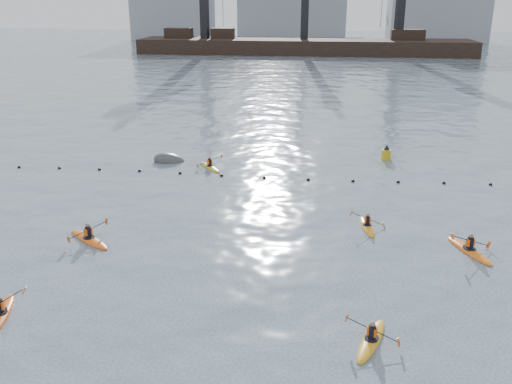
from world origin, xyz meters
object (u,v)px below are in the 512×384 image
Objects in this scene: kayaker_4 at (469,250)px; mooring_buoy at (170,161)px; kayaker_0 at (1,314)px; kayaker_2 at (89,239)px; kayaker_5 at (210,166)px; kayaker_3 at (367,226)px; nav_buoy at (386,154)px; kayaker_1 at (371,340)px.

mooring_buoy is (-18.75, 13.25, -0.10)m from kayaker_4.
kayaker_0 reaches higher than kayaker_2.
kayaker_5 is 1.14× the size of mooring_buoy.
kayaker_3 is at bearing -37.73° from mooring_buoy.
kayaker_2 is 1.12× the size of kayaker_5.
kayaker_1 is at bearing -96.81° from nav_buoy.
kayaker_3 reaches higher than kayaker_2.
kayaker_0 is at bearing -0.01° from kayaker_4.
kayaker_2 is 18.99m from kayaker_4.
mooring_buoy is 16.51m from nav_buoy.
kayaker_0 is 1.06× the size of kayaker_1.
kayaker_3 is (14.75, 10.57, -0.01)m from kayaker_0.
kayaker_1 is 25.22m from mooring_buoy.
kayaker_1 is at bearing -79.90° from kayaker_2.
nav_buoy is (16.31, 2.54, 0.40)m from mooring_buoy.
mooring_buoy is at bearing 36.42° from kayaker_2.
kayaker_2 is at bearing -19.46° from kayaker_4.
mooring_buoy is at bearing 134.20° from kayaker_3.
kayaker_4 is (18.95, 1.08, -0.00)m from kayaker_2.
kayaker_3 is at bearing 106.69° from kayaker_1.
kayaker_1 is 9.66m from kayaker_4.
kayaker_1 is at bearing 34.08° from kayaker_4.
kayaker_1 is 0.90× the size of kayaker_4.
kayaker_3 reaches higher than kayaker_1.
mooring_buoy is (0.21, 14.32, -0.10)m from kayaker_2.
kayaker_1 is (14.20, 0.07, -0.00)m from kayaker_0.
kayaker_3 is 14.33m from kayaker_5.
kayaker_0 is 1.15× the size of kayaker_5.
kayaker_2 is 13.56m from kayaker_5.
kayaker_0 is 14.20m from kayaker_1.
kayaker_5 is (-10.64, 9.59, 0.01)m from kayaker_3.
nav_buoy is at bearing 102.85° from kayaker_1.
mooring_buoy is at bearing -171.15° from nav_buoy.
kayaker_0 is 7.10m from kayaker_2.
kayaker_0 is at bearing -138.45° from kayaker_5.
kayaker_0 is 1.11× the size of kayaker_3.
kayaker_4 reaches higher than kayaker_5.
kayaker_4 reaches higher than kayaker_1.
kayaker_4 is at bearing -35.02° from kayaker_3.
kayaker_3 is at bearing 19.32° from kayaker_0.
mooring_buoy is (-14.00, 10.83, -0.09)m from kayaker_3.
kayaker_4 reaches higher than kayaker_3.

